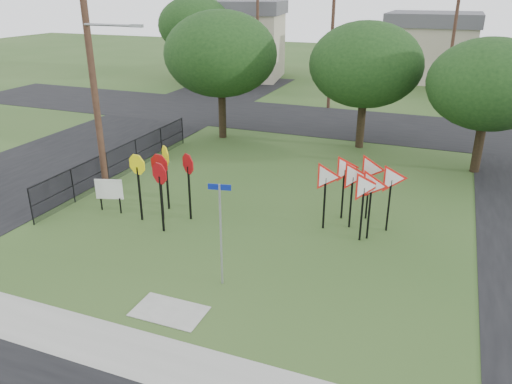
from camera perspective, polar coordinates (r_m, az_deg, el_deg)
ground at (r=16.15m, az=-5.50°, el=-8.82°), size 140.00×140.00×0.00m
sidewalk at (r=13.25m, az=-14.03°, el=-17.35°), size 30.00×1.60×0.02m
street_left at (r=30.08m, az=-17.57°, el=5.21°), size 8.00×50.00×0.02m
street_far at (r=33.92m, az=9.92°, el=7.80°), size 60.00×8.00×0.02m
curb_pad at (r=14.41m, az=-9.88°, el=-13.30°), size 2.00×1.20×0.02m
street_name_sign at (r=14.54m, az=-4.05°, el=-4.23°), size 0.66×0.15×3.23m
stop_sign_cluster at (r=18.94m, az=-10.65°, el=2.30°), size 2.48×2.28×2.67m
yield_sign_cluster at (r=18.27m, az=11.77°, el=1.34°), size 3.33×2.24×2.63m
info_board at (r=20.51m, az=-16.44°, el=0.20°), size 1.06×0.36×1.37m
utility_pole_main at (r=21.85m, az=-18.12°, el=13.06°), size 3.55×0.33×10.00m
far_pole_a at (r=37.40m, az=8.64°, el=16.36°), size 1.40×0.24×9.00m
far_pole_b at (r=40.44m, az=21.49°, el=15.21°), size 1.40×0.24×8.50m
far_pole_c at (r=45.49m, az=0.18°, el=17.62°), size 1.40×0.24×9.00m
fence_run at (r=24.42m, az=-15.02°, el=3.55°), size 0.05×11.55×1.50m
house_left at (r=50.78m, az=-2.50°, el=17.01°), size 10.58×8.88×7.20m
house_mid at (r=52.56m, az=19.40°, el=15.47°), size 8.40×8.40×6.20m
tree_near_left at (r=29.26m, az=-4.05°, el=15.46°), size 6.40×6.40×7.27m
tree_near_mid at (r=27.87m, az=12.43°, el=14.01°), size 6.00×6.00×6.80m
tree_near_right at (r=25.62m, az=25.11°, el=11.06°), size 5.60×5.60×6.33m
tree_far_left at (r=47.95m, az=-6.88°, el=18.40°), size 6.80×6.80×7.73m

